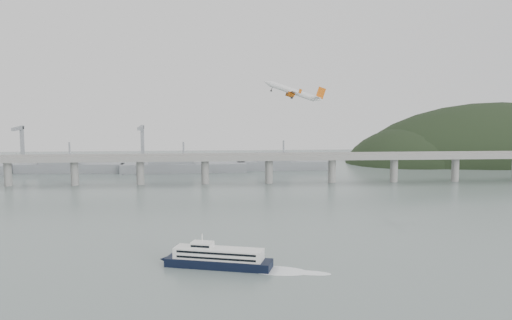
{
  "coord_description": "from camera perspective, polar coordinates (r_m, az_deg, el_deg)",
  "views": [
    {
      "loc": [
        -21.48,
        -263.16,
        74.67
      ],
      "look_at": [
        0.0,
        55.0,
        36.0
      ],
      "focal_mm": 42.0,
      "sensor_mm": 36.0,
      "label": 1
    }
  ],
  "objects": [
    {
      "name": "headland",
      "position": [
        675.87,
        23.18,
        -1.64
      ],
      "size": [
        365.0,
        155.0,
        156.0
      ],
      "color": "black",
      "rests_on": "ground"
    },
    {
      "name": "ferry",
      "position": [
        253.84,
        -3.57,
        -9.32
      ],
      "size": [
        71.92,
        28.12,
        13.88
      ],
      "rotation": [
        0.0,
        0.0,
        -0.28
      ],
      "color": "black",
      "rests_on": "ground"
    },
    {
      "name": "distant_fleet",
      "position": [
        549.22,
        -17.94,
        -0.58
      ],
      "size": [
        453.0,
        60.9,
        40.0
      ],
      "color": "gray",
      "rests_on": "ground"
    },
    {
      "name": "ground",
      "position": [
        274.39,
        0.78,
        -8.88
      ],
      "size": [
        900.0,
        900.0,
        0.0
      ],
      "primitive_type": "plane",
      "color": "slate",
      "rests_on": "ground"
    },
    {
      "name": "bridge",
      "position": [
        467.1,
        -1.34,
        -0.1
      ],
      "size": [
        800.0,
        22.0,
        23.9
      ],
      "color": "gray",
      "rests_on": "ground"
    },
    {
      "name": "airliner",
      "position": [
        348.05,
        3.61,
        6.49
      ],
      "size": [
        36.89,
        33.28,
        14.47
      ],
      "rotation": [
        0.05,
        -0.33,
        3.09
      ],
      "color": "silver",
      "rests_on": "ground"
    }
  ]
}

